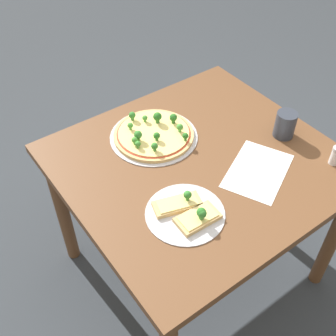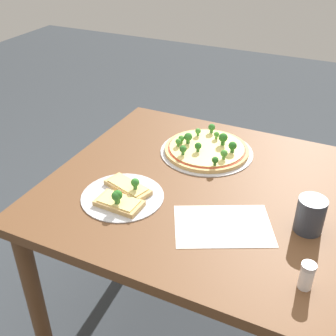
% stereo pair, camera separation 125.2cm
% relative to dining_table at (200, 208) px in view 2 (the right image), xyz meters
% --- Properties ---
extents(ground_plane, '(8.00, 8.00, 0.00)m').
position_rel_dining_table_xyz_m(ground_plane, '(0.00, 0.00, -0.64)').
color(ground_plane, '#33383D').
extents(dining_table, '(1.02, 0.95, 0.74)m').
position_rel_dining_table_xyz_m(dining_table, '(0.00, 0.00, 0.00)').
color(dining_table, brown).
rests_on(dining_table, ground_plane).
extents(pizza_tray_whole, '(0.36, 0.36, 0.07)m').
position_rel_dining_table_xyz_m(pizza_tray_whole, '(-0.06, 0.21, 0.12)').
color(pizza_tray_whole, '#B7B7BC').
rests_on(pizza_tray_whole, dining_table).
extents(pizza_tray_slice, '(0.27, 0.27, 0.07)m').
position_rel_dining_table_xyz_m(pizza_tray_slice, '(-0.20, -0.19, 0.11)').
color(pizza_tray_slice, '#B7B7BC').
rests_on(pizza_tray_slice, dining_table).
extents(drinking_cup, '(0.08, 0.08, 0.11)m').
position_rel_dining_table_xyz_m(drinking_cup, '(0.37, -0.09, 0.16)').
color(drinking_cup, '#2D333D').
rests_on(drinking_cup, dining_table).
extents(condiment_shaker, '(0.04, 0.04, 0.08)m').
position_rel_dining_table_xyz_m(condiment_shaker, '(0.40, -0.31, 0.14)').
color(condiment_shaker, silver).
rests_on(condiment_shaker, dining_table).
extents(paper_menu, '(0.34, 0.30, 0.00)m').
position_rel_dining_table_xyz_m(paper_menu, '(0.14, -0.18, 0.10)').
color(paper_menu, white).
rests_on(paper_menu, dining_table).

